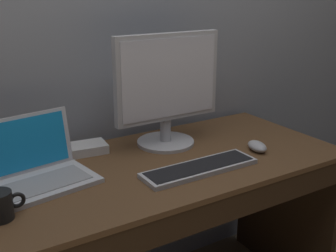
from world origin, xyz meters
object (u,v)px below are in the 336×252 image
Objects in this scene: laptop_silver at (37,170)px; wired_keyboard at (200,168)px; external_drive_box at (87,148)px; computer_mouse at (257,146)px; external_monitor at (167,87)px; coffee_mug at (0,206)px.

wired_keyboard is at bearing -21.90° from laptop_silver.
external_drive_box reaches higher than wired_keyboard.
external_drive_box is (0.25, 0.17, -0.03)m from laptop_silver.
laptop_silver is 3.57× the size of computer_mouse.
external_monitor reaches higher than laptop_silver.
external_monitor is 0.38m from wired_keyboard.
computer_mouse is (0.32, 0.04, 0.01)m from wired_keyboard.
coffee_mug is at bearing 177.84° from wired_keyboard.
laptop_silver is 2.44× the size of external_drive_box.
external_monitor is 3.00× the size of external_drive_box.
external_drive_box is (-0.33, 0.10, -0.23)m from external_monitor.
wired_keyboard is 3.90× the size of coffee_mug.
wired_keyboard is (-0.04, -0.29, -0.24)m from external_monitor.
laptop_silver is 0.85× the size of wired_keyboard.
computer_mouse is at bearing -11.93° from laptop_silver.
laptop_silver is at bearing 50.06° from coffee_mug.
coffee_mug reaches higher than wired_keyboard.
computer_mouse is at bearing -30.23° from external_drive_box.
coffee_mug is at bearing -165.77° from computer_mouse.
external_drive_box is at bearing 163.01° from external_monitor.
coffee_mug is (-1.01, -0.01, 0.02)m from computer_mouse.
external_monitor reaches higher than wired_keyboard.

